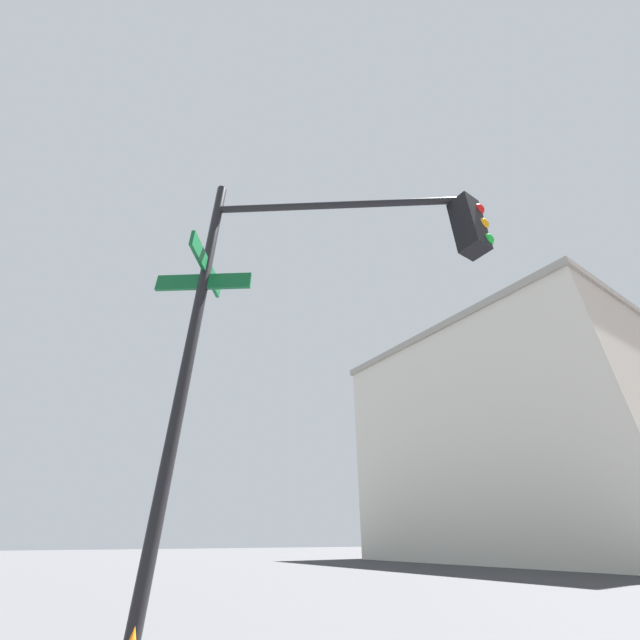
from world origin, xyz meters
TOP-DOWN VIEW (x-y plane):
  - traffic_signal_near at (-6.17, -6.05)m, footprint 2.48×3.19m
  - building_stucco at (-15.55, 18.85)m, footprint 15.41×21.99m

SIDE VIEW (x-z plane):
  - traffic_signal_near at x=-6.17m, z-range 1.07..6.16m
  - building_stucco at x=-15.55m, z-range 0.01..11.69m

